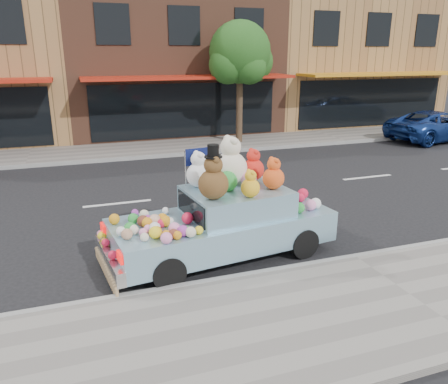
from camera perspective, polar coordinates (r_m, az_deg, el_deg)
name	(u,v)px	position (r m, az deg, el deg)	size (l,w,h in m)	color
ground	(254,189)	(13.04, 3.99, 0.36)	(120.00, 120.00, 0.00)	black
near_sidewalk	(409,297)	(7.94, 23.05, -12.52)	(60.00, 3.00, 0.12)	gray
far_sidewalk	(196,146)	(18.99, -3.71, 6.05)	(60.00, 3.00, 0.12)	gray
near_kerb	(355,258)	(8.95, 16.70, -8.27)	(60.00, 0.12, 0.13)	gray
far_kerb	(206,153)	(17.57, -2.39, 5.15)	(60.00, 0.12, 0.13)	gray
storefront_mid	(166,58)	(23.92, -7.57, 16.97)	(10.00, 9.80, 7.30)	brown
storefront_right	(333,57)	(27.76, 14.01, 16.70)	(10.00, 9.80, 7.30)	#9D7242
street_tree	(240,58)	(19.29, 2.11, 17.13)	(3.00, 2.70, 5.22)	#38281C
car_blue	(437,126)	(22.59, 26.03, 7.78)	(2.27, 4.92, 1.37)	navy
art_car	(224,216)	(8.54, -0.05, -3.18)	(4.66, 2.26, 2.35)	black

